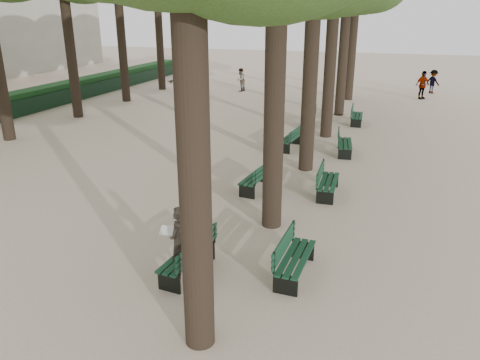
% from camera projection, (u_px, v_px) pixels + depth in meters
% --- Properties ---
extents(ground, '(120.00, 120.00, 0.00)m').
position_uv_depth(ground, '(173.00, 271.00, 10.49)').
color(ground, beige).
rests_on(ground, ground).
extents(bench_left_0, '(0.74, 1.85, 0.92)m').
position_uv_depth(bench_left_0, '(188.00, 262.00, 10.30)').
color(bench_left_0, black).
rests_on(bench_left_0, ground).
extents(bench_left_1, '(0.76, 1.85, 0.92)m').
position_uv_depth(bench_left_1, '(256.00, 182.00, 15.13)').
color(bench_left_1, black).
rests_on(bench_left_1, ground).
extents(bench_left_2, '(0.78, 1.85, 0.92)m').
position_uv_depth(bench_left_2, '(290.00, 142.00, 19.64)').
color(bench_left_2, black).
rests_on(bench_left_2, ground).
extents(bench_left_3, '(0.79, 1.86, 0.92)m').
position_uv_depth(bench_left_3, '(309.00, 120.00, 23.74)').
color(bench_left_3, black).
rests_on(bench_left_3, ground).
extents(bench_right_0, '(0.64, 1.82, 0.92)m').
position_uv_depth(bench_right_0, '(295.00, 265.00, 10.21)').
color(bench_right_0, black).
rests_on(bench_right_0, ground).
extents(bench_right_1, '(0.63, 1.82, 0.92)m').
position_uv_depth(bench_right_1, '(328.00, 187.00, 14.70)').
color(bench_right_1, black).
rests_on(bench_right_1, ground).
extents(bench_right_2, '(0.79, 1.86, 0.92)m').
position_uv_depth(bench_right_2, '(345.00, 147.00, 18.93)').
color(bench_right_2, black).
rests_on(bench_right_2, ground).
extents(bench_right_3, '(0.65, 1.82, 0.92)m').
position_uv_depth(bench_right_3, '(357.00, 119.00, 23.90)').
color(bench_right_3, black).
rests_on(bench_right_3, ground).
extents(man_with_map, '(0.61, 0.67, 1.64)m').
position_uv_depth(man_with_map, '(179.00, 242.00, 10.04)').
color(man_with_map, black).
rests_on(man_with_map, ground).
extents(pedestrian_c, '(1.04, 0.98, 1.82)m').
position_uv_depth(pedestrian_c, '(422.00, 85.00, 30.46)').
color(pedestrian_c, '#262628').
rests_on(pedestrian_c, ground).
extents(pedestrian_e, '(1.62, 0.57, 1.72)m').
position_uv_depth(pedestrian_e, '(178.00, 83.00, 31.54)').
color(pedestrian_e, '#262628').
rests_on(pedestrian_e, ground).
extents(pedestrian_d, '(0.46, 0.89, 1.74)m').
position_uv_depth(pedestrian_d, '(330.00, 74.00, 36.21)').
color(pedestrian_d, '#262628').
rests_on(pedestrian_d, ground).
extents(pedestrian_b, '(1.00, 0.93, 1.61)m').
position_uv_depth(pedestrian_b, '(433.00, 82.00, 32.62)').
color(pedestrian_b, '#262628').
rests_on(pedestrian_b, ground).
extents(pedestrian_a, '(0.47, 0.84, 1.62)m').
position_uv_depth(pedestrian_a, '(241.00, 80.00, 33.42)').
color(pedestrian_a, '#262628').
rests_on(pedestrian_a, ground).
extents(fence, '(0.08, 42.00, 0.90)m').
position_uv_depth(fence, '(6.00, 112.00, 24.55)').
color(fence, black).
rests_on(fence, ground).
extents(building_far, '(12.00, 16.00, 7.00)m').
position_uv_depth(building_far, '(0.00, 32.00, 45.74)').
color(building_far, '#B7B2A3').
rests_on(building_far, ground).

